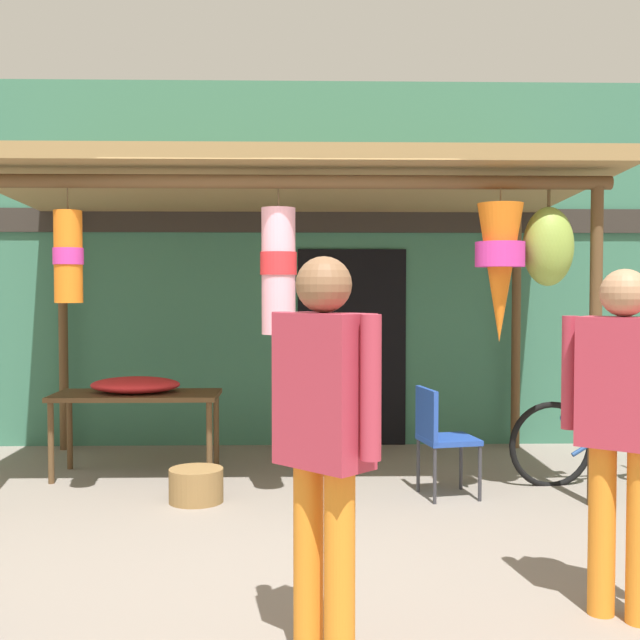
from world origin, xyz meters
name	(u,v)px	position (x,y,z in m)	size (l,w,h in m)	color
ground_plane	(280,515)	(0.00, 0.00, 0.00)	(30.00, 30.00, 0.00)	gray
shop_facade	(287,265)	(0.00, 2.62, 1.84)	(10.18, 0.29, 3.69)	#387056
market_stall_canopy	(305,201)	(0.19, 1.10, 2.34)	(5.01, 2.63, 2.61)	brown
display_table	(137,402)	(-1.25, 1.21, 0.63)	(1.40, 0.62, 0.71)	brown
flower_heap_on_table	(137,385)	(-1.25, 1.21, 0.78)	(0.76, 0.53, 0.14)	red
folding_chair	(439,432)	(1.21, 0.45, 0.50)	(0.47, 0.47, 0.84)	#2347A8
wicker_basket_by_table	(196,485)	(-0.64, 0.36, 0.13)	(0.41, 0.41, 0.25)	olive
parked_bicycle	(611,441)	(2.69, 0.84, 0.35)	(1.75, 0.44, 0.92)	black
customer_foreground	(324,425)	(0.24, -2.24, 1.03)	(0.45, 0.44, 1.73)	orange
shopper_by_bananas	(623,413)	(1.69, -1.79, 1.00)	(0.49, 0.42, 1.69)	orange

